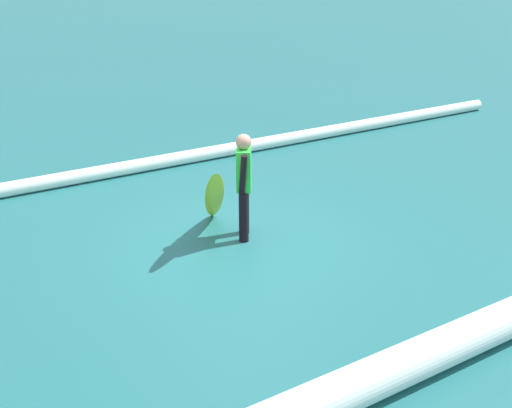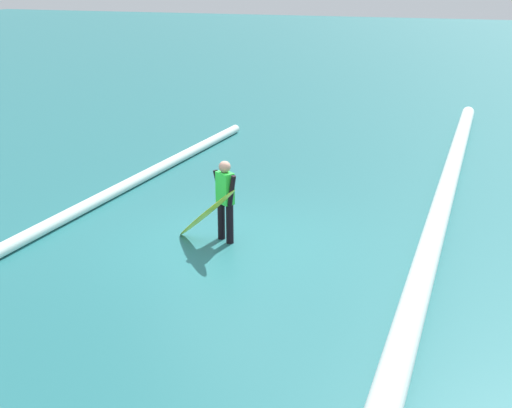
% 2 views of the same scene
% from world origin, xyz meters
% --- Properties ---
extents(ground_plane, '(157.43, 157.43, 0.00)m').
position_xyz_m(ground_plane, '(0.00, 0.00, 0.00)').
color(ground_plane, '#21676A').
extents(surfer, '(0.34, 0.57, 1.55)m').
position_xyz_m(surfer, '(-0.11, 0.04, 0.87)').
color(surfer, black).
rests_on(surfer, ground_plane).
extents(surfboard, '(0.83, 1.56, 1.28)m').
position_xyz_m(surfboard, '(0.26, -0.17, 0.63)').
color(surfboard, yellow).
rests_on(surfboard, ground_plane).
extents(wave_crest_foreground, '(18.26, 1.14, 0.25)m').
position_xyz_m(wave_crest_foreground, '(0.46, -3.36, 0.13)').
color(wave_crest_foreground, white).
rests_on(wave_crest_foreground, ground_plane).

